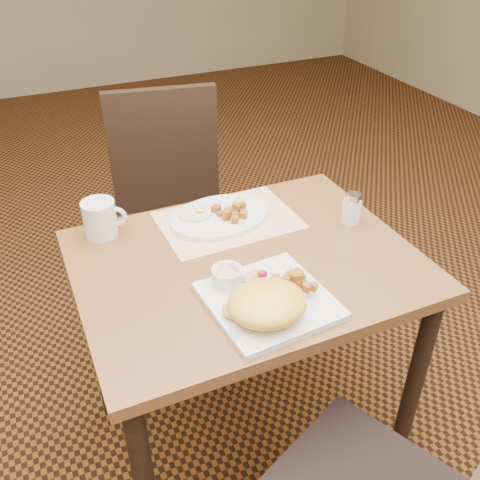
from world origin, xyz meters
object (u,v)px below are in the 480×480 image
object	(u,v)px
table	(246,290)
salt_shaker	(352,208)
plate_oval	(220,217)
coffee_mug	(101,218)
chair_far	(172,206)
plate_square	(269,301)

from	to	relation	value
table	salt_shaker	bearing A→B (deg)	6.19
plate_oval	coffee_mug	size ratio (longest dim) A/B	2.50
salt_shaker	chair_far	bearing A→B (deg)	118.25
table	salt_shaker	xyz separation A→B (m)	(0.35, 0.04, 0.16)
table	plate_oval	distance (m)	0.25
plate_oval	table	bearing A→B (deg)	-92.65
chair_far	plate_square	world-z (taller)	chair_far
plate_square	coffee_mug	bearing A→B (deg)	122.79
plate_oval	salt_shaker	world-z (taller)	salt_shaker
table	plate_oval	size ratio (longest dim) A/B	2.96
salt_shaker	coffee_mug	bearing A→B (deg)	160.65
plate_square	plate_oval	bearing A→B (deg)	84.67
table	chair_far	world-z (taller)	chair_far
salt_shaker	coffee_mug	xyz separation A→B (m)	(-0.68, 0.24, 0.00)
chair_far	plate_oval	xyz separation A→B (m)	(0.01, -0.49, 0.22)
salt_shaker	coffee_mug	size ratio (longest dim) A/B	0.82
chair_far	table	bearing A→B (deg)	99.87
table	coffee_mug	bearing A→B (deg)	139.63
plate_square	salt_shaker	distance (m)	0.45
plate_square	coffee_mug	xyz separation A→B (m)	(-0.30, 0.46, 0.05)
coffee_mug	table	bearing A→B (deg)	-40.37
plate_square	chair_far	bearing A→B (deg)	88.25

